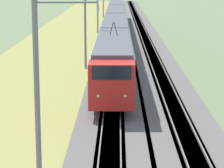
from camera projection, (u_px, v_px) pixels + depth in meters
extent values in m
cube|color=#605B56|center=(115.00, 50.00, 64.25)|extent=(240.00, 4.40, 0.30)
cube|color=#605B56|center=(149.00, 50.00, 64.20)|extent=(240.00, 4.40, 0.30)
cube|color=#4C4238|center=(115.00, 50.00, 64.25)|extent=(240.00, 1.57, 0.30)
cube|color=gray|center=(111.00, 48.00, 64.21)|extent=(240.00, 0.07, 0.15)
cube|color=gray|center=(120.00, 48.00, 64.20)|extent=(240.00, 0.07, 0.15)
cube|color=#4C4238|center=(149.00, 50.00, 64.20)|extent=(240.00, 1.57, 0.30)
cube|color=gray|center=(145.00, 48.00, 64.16)|extent=(240.00, 0.07, 0.15)
cube|color=gray|center=(154.00, 48.00, 64.15)|extent=(240.00, 0.07, 0.15)
cube|color=#99934C|center=(61.00, 50.00, 64.35)|extent=(240.00, 12.88, 0.12)
cube|color=red|center=(112.00, 85.00, 32.60)|extent=(2.22, 2.83, 2.81)
cube|color=black|center=(112.00, 71.00, 32.08)|extent=(1.60, 2.36, 0.84)
sphere|color=#F2EAC6|center=(98.00, 96.00, 31.66)|extent=(0.20, 0.20, 0.20)
sphere|color=#F2EAC6|center=(125.00, 96.00, 31.64)|extent=(0.20, 0.20, 0.20)
cube|color=#196B47|center=(113.00, 72.00, 42.41)|extent=(17.42, 2.95, 0.79)
cube|color=silver|center=(113.00, 55.00, 42.13)|extent=(17.42, 2.95, 2.02)
cube|color=black|center=(113.00, 53.00, 42.10)|extent=(16.02, 2.97, 0.85)
cube|color=#515156|center=(113.00, 41.00, 41.90)|extent=(17.42, 2.71, 0.25)
cube|color=black|center=(113.00, 80.00, 42.55)|extent=(16.55, 2.50, 0.55)
cylinder|color=black|center=(104.00, 98.00, 35.76)|extent=(0.86, 0.12, 0.86)
cylinder|color=black|center=(120.00, 98.00, 35.74)|extent=(0.86, 0.12, 0.86)
cube|color=#196B47|center=(115.00, 42.00, 61.14)|extent=(19.63, 2.95, 0.79)
cube|color=silver|center=(115.00, 30.00, 60.86)|extent=(19.63, 2.95, 2.02)
cube|color=black|center=(115.00, 29.00, 60.83)|extent=(18.06, 2.97, 0.85)
cube|color=#515156|center=(115.00, 20.00, 60.63)|extent=(19.63, 2.71, 0.25)
cube|color=black|center=(115.00, 48.00, 61.28)|extent=(18.65, 2.50, 0.55)
cube|color=#196B47|center=(116.00, 26.00, 80.96)|extent=(19.63, 2.95, 0.79)
cube|color=silver|center=(116.00, 17.00, 80.67)|extent=(19.63, 2.95, 2.02)
cube|color=black|center=(116.00, 16.00, 80.64)|extent=(18.06, 2.97, 0.85)
cube|color=#515156|center=(116.00, 9.00, 80.45)|extent=(19.63, 2.71, 0.25)
cube|color=black|center=(116.00, 30.00, 81.09)|extent=(18.65, 2.50, 0.55)
cube|color=#196B47|center=(116.00, 16.00, 100.77)|extent=(19.63, 2.95, 0.79)
cube|color=silver|center=(116.00, 9.00, 100.49)|extent=(19.63, 2.95, 2.02)
cube|color=black|center=(116.00, 8.00, 100.46)|extent=(18.06, 2.97, 0.85)
cube|color=#515156|center=(116.00, 2.00, 100.26)|extent=(19.63, 2.71, 0.25)
cube|color=black|center=(116.00, 19.00, 100.91)|extent=(18.65, 2.50, 0.55)
cylinder|color=black|center=(112.00, 29.00, 44.32)|extent=(0.06, 0.33, 1.08)
cylinder|color=black|center=(116.00, 29.00, 44.32)|extent=(0.06, 0.33, 1.08)
cube|color=black|center=(112.00, 111.00, 35.93)|extent=(0.10, 0.10, 0.00)
cylinder|color=slate|center=(37.00, 94.00, 20.70)|extent=(0.22, 0.22, 8.92)
cylinder|color=slate|center=(66.00, 2.00, 19.97)|extent=(0.08, 2.40, 0.08)
cylinder|color=#B2ADA8|center=(98.00, 8.00, 19.99)|extent=(0.10, 0.10, 0.30)
cylinder|color=slate|center=(85.00, 21.00, 50.55)|extent=(0.22, 0.22, 9.51)
cylinder|color=slate|center=(98.00, 6.00, 80.52)|extent=(0.22, 0.22, 8.95)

